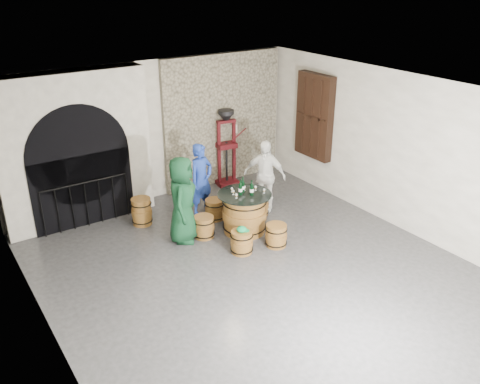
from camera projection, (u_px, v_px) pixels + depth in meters
ground at (256, 271)px, 9.14m from camera, size 8.00×8.00×0.00m
wall_back at (154, 131)px, 11.53m from camera, size 8.00×0.00×8.00m
wall_front at (473, 315)px, 5.46m from camera, size 8.00×0.00×8.00m
wall_left at (42, 250)px, 6.71m from camera, size 0.00×8.00×8.00m
wall_right at (397, 152)px, 10.28m from camera, size 0.00×8.00×8.00m
ceiling at (258, 96)px, 7.84m from camera, size 8.00×8.00×0.00m
stone_facing_panel at (223, 120)px, 12.40m from camera, size 3.20×0.12×3.18m
arched_opening at (75, 151)px, 10.37m from camera, size 3.10×0.60×3.19m
shuttered_window at (314, 116)px, 11.95m from camera, size 0.23×1.10×2.00m
barrel_table at (244, 213)px, 10.37m from camera, size 1.10×1.10×0.85m
barrel_stool_left at (204, 227)px, 10.23m from camera, size 0.44×0.44×0.45m
barrel_stool_far at (215, 209)px, 10.97m from camera, size 0.44×0.44×0.45m
barrel_stool_right at (259, 205)px, 11.17m from camera, size 0.44×0.44×0.45m
barrel_stool_near_right at (276, 235)px, 9.91m from camera, size 0.44×0.44×0.45m
barrel_stool_near_left at (242, 242)px, 9.67m from camera, size 0.44×0.44×0.45m
green_cap at (242, 229)px, 9.56m from camera, size 0.24×0.19×0.11m
person_green at (182, 200)px, 9.86m from camera, size 0.97×1.02×1.76m
person_blue at (201, 180)px, 10.96m from camera, size 0.67×0.52×1.62m
person_white at (265, 175)px, 11.20m from camera, size 0.88×0.99×1.62m
wine_bottle_left at (240, 189)px, 10.12m from camera, size 0.08×0.08×0.32m
wine_bottle_center at (252, 189)px, 10.09m from camera, size 0.08×0.08×0.32m
wine_bottle_right at (243, 186)px, 10.23m from camera, size 0.08×0.08×0.32m
tasting_glass_a at (236, 196)px, 9.99m from camera, size 0.05×0.05×0.10m
tasting_glass_b at (256, 188)px, 10.34m from camera, size 0.05×0.05×0.10m
tasting_glass_c at (232, 190)px, 10.26m from camera, size 0.05×0.05×0.10m
tasting_glass_d at (245, 188)px, 10.34m from camera, size 0.05×0.05×0.10m
tasting_glass_e at (264, 191)px, 10.21m from camera, size 0.05×0.05×0.10m
tasting_glass_f at (233, 192)px, 10.14m from camera, size 0.05×0.05×0.10m
side_barrel at (142, 211)px, 10.72m from camera, size 0.44×0.44×0.59m
corking_press at (227, 142)px, 12.38m from camera, size 0.80×0.49×1.91m
control_box at (233, 129)px, 12.57m from camera, size 0.18×0.10×0.22m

